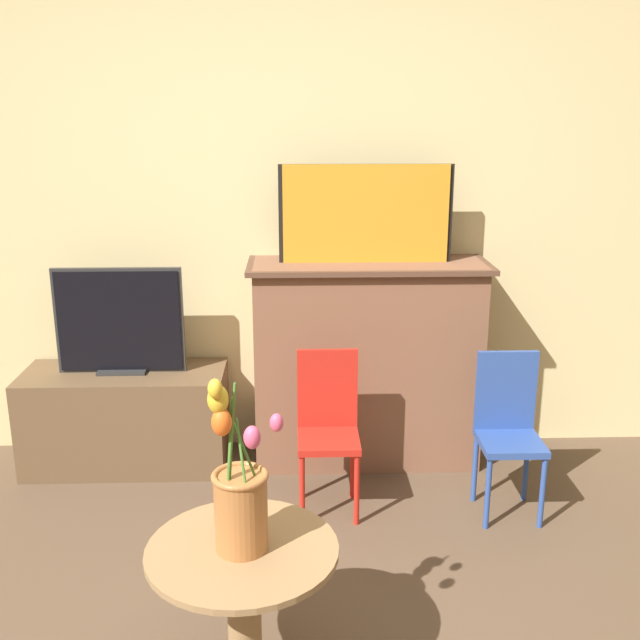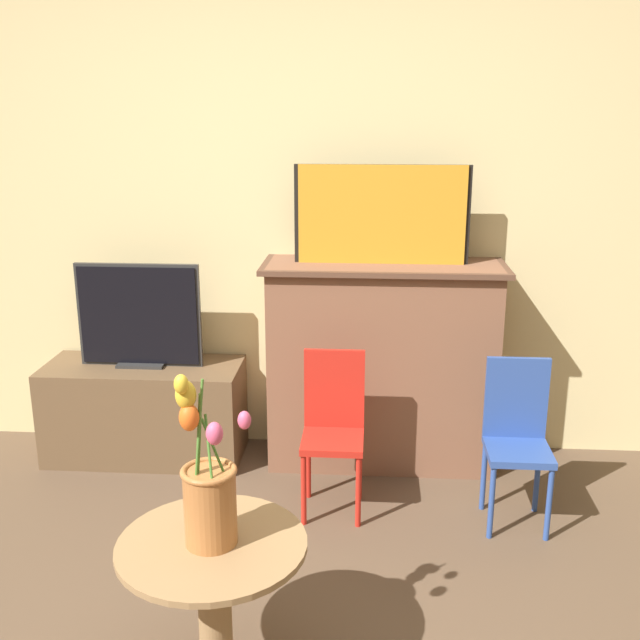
{
  "view_description": "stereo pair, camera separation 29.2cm",
  "coord_description": "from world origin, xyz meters",
  "px_view_note": "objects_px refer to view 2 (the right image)",
  "views": [
    {
      "loc": [
        0.09,
        -1.6,
        1.75
      ],
      "look_at": [
        0.18,
        1.21,
        0.94
      ],
      "focal_mm": 42.0,
      "sensor_mm": 36.0,
      "label": 1
    },
    {
      "loc": [
        0.38,
        -1.6,
        1.75
      ],
      "look_at": [
        0.18,
        1.21,
        0.94
      ],
      "focal_mm": 42.0,
      "sensor_mm": 36.0,
      "label": 2
    }
  ],
  "objects_px": {
    "tv_monitor": "(139,317)",
    "chair_red": "(333,423)",
    "chair_blue": "(517,433)",
    "vase_tulips": "(208,492)",
    "painting": "(382,215)"
  },
  "relations": [
    {
      "from": "chair_blue",
      "to": "tv_monitor",
      "type": "bearing_deg",
      "value": 164.49
    },
    {
      "from": "painting",
      "to": "chair_red",
      "type": "relative_size",
      "value": 1.14
    },
    {
      "from": "tv_monitor",
      "to": "chair_red",
      "type": "relative_size",
      "value": 0.86
    },
    {
      "from": "tv_monitor",
      "to": "chair_blue",
      "type": "relative_size",
      "value": 0.86
    },
    {
      "from": "chair_red",
      "to": "chair_blue",
      "type": "height_order",
      "value": "same"
    },
    {
      "from": "painting",
      "to": "chair_red",
      "type": "height_order",
      "value": "painting"
    },
    {
      "from": "chair_red",
      "to": "vase_tulips",
      "type": "bearing_deg",
      "value": -104.93
    },
    {
      "from": "painting",
      "to": "chair_blue",
      "type": "relative_size",
      "value": 1.14
    },
    {
      "from": "vase_tulips",
      "to": "painting",
      "type": "bearing_deg",
      "value": 72.81
    },
    {
      "from": "chair_blue",
      "to": "painting",
      "type": "bearing_deg",
      "value": 138.12
    },
    {
      "from": "vase_tulips",
      "to": "tv_monitor",
      "type": "bearing_deg",
      "value": 113.59
    },
    {
      "from": "tv_monitor",
      "to": "chair_red",
      "type": "xyz_separation_m",
      "value": [
        0.99,
        -0.44,
        -0.34
      ]
    },
    {
      "from": "painting",
      "to": "tv_monitor",
      "type": "bearing_deg",
      "value": -178.21
    },
    {
      "from": "chair_red",
      "to": "chair_blue",
      "type": "relative_size",
      "value": 1.0
    },
    {
      "from": "painting",
      "to": "tv_monitor",
      "type": "xyz_separation_m",
      "value": [
        -1.18,
        -0.04,
        -0.51
      ]
    }
  ]
}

